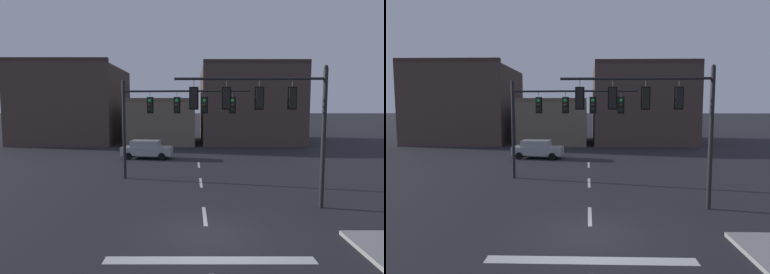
{
  "view_description": "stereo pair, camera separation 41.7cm",
  "coord_description": "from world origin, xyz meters",
  "views": [
    {
      "loc": [
        -0.54,
        -11.42,
        4.64
      ],
      "look_at": [
        -0.58,
        4.68,
        3.1
      ],
      "focal_mm": 30.51,
      "sensor_mm": 36.0,
      "label": 1
    },
    {
      "loc": [
        -0.12,
        -11.42,
        4.64
      ],
      "look_at": [
        -0.58,
        4.68,
        3.1
      ],
      "focal_mm": 30.51,
      "sensor_mm": 36.0,
      "label": 2
    }
  ],
  "objects": [
    {
      "name": "building_row",
      "position": [
        -4.57,
        31.32,
        4.49
      ],
      "size": [
        34.55,
        13.23,
        10.0
      ],
      "color": "#473833",
      "rests_on": "ground"
    },
    {
      "name": "car_lot_nearside",
      "position": [
        -4.55,
        17.19,
        0.86
      ],
      "size": [
        4.57,
        2.21,
        1.61
      ],
      "color": "#9EA0A5",
      "rests_on": "ground"
    },
    {
      "name": "signal_mast_near_side",
      "position": [
        2.99,
        3.16,
        4.5
      ],
      "size": [
        6.78,
        0.47,
        6.44
      ],
      "color": "black",
      "rests_on": "ground"
    },
    {
      "name": "stop_bar_paint",
      "position": [
        0.0,
        -2.0,
        0.0
      ],
      "size": [
        6.4,
        0.5,
        0.01
      ],
      "primitive_type": "cube",
      "color": "silver",
      "rests_on": "ground"
    },
    {
      "name": "lane_centreline",
      "position": [
        0.0,
        2.0,
        0.0
      ],
      "size": [
        0.16,
        26.4,
        0.01
      ],
      "color": "silver",
      "rests_on": "ground"
    },
    {
      "name": "ground_plane",
      "position": [
        0.0,
        0.0,
        0.0
      ],
      "size": [
        400.0,
        400.0,
        0.0
      ],
      "primitive_type": "plane",
      "color": "#232328"
    },
    {
      "name": "signal_mast_far_side",
      "position": [
        -2.05,
        8.86,
        4.31
      ],
      "size": [
        7.88,
        1.08,
        6.28
      ],
      "color": "black",
      "rests_on": "ground"
    }
  ]
}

